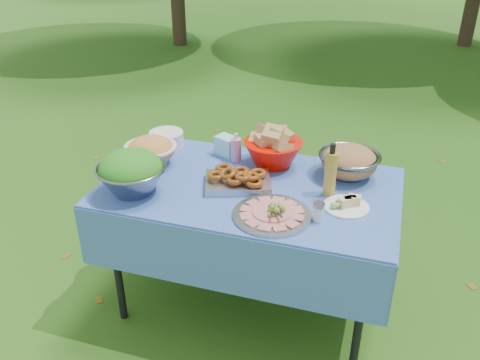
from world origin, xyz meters
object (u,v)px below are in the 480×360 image
plate_stack (166,139)px  oil_bottle (331,170)px  picnic_table (249,247)px  bread_bowl (273,147)px  salad_bowl (131,172)px  charcuterie_platter (272,208)px  pasta_bowl_steel (349,161)px

plate_stack → oil_bottle: 1.03m
picnic_table → bread_bowl: (0.05, 0.26, 0.48)m
salad_bowl → charcuterie_platter: 0.70m
charcuterie_platter → salad_bowl: bearing=179.3°
salad_bowl → oil_bottle: size_ratio=1.25×
plate_stack → bread_bowl: 0.65m
salad_bowl → charcuterie_platter: (0.70, -0.01, -0.07)m
picnic_table → plate_stack: bearing=152.4°
plate_stack → oil_bottle: size_ratio=0.74×
picnic_table → oil_bottle: 0.65m
bread_bowl → pasta_bowl_steel: (0.40, -0.01, -0.02)m
plate_stack → salad_bowl: bearing=-82.6°
picnic_table → charcuterie_platter: (0.18, -0.24, 0.42)m
picnic_table → salad_bowl: size_ratio=4.39×
salad_bowl → bread_bowl: bearing=40.7°
charcuterie_platter → plate_stack: bearing=144.4°
plate_stack → oil_bottle: bearing=-15.8°
picnic_table → pasta_bowl_steel: size_ratio=4.68×
bread_bowl → salad_bowl: bearing=-139.3°
plate_stack → bread_bowl: bread_bowl is taller
salad_bowl → oil_bottle: (0.91, 0.27, 0.02)m
oil_bottle → plate_stack: bearing=164.2°
salad_bowl → plate_stack: 0.55m
picnic_table → oil_bottle: (0.39, 0.03, 0.51)m
plate_stack → charcuterie_platter: plate_stack is taller
pasta_bowl_steel → charcuterie_platter: (-0.28, -0.50, -0.04)m
pasta_bowl_steel → oil_bottle: (-0.06, -0.22, 0.05)m
bread_bowl → pasta_bowl_steel: bread_bowl is taller
plate_stack → pasta_bowl_steel: 1.05m
salad_bowl → oil_bottle: 0.95m
picnic_table → charcuterie_platter: size_ratio=4.08×
picnic_table → pasta_bowl_steel: bearing=29.5°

